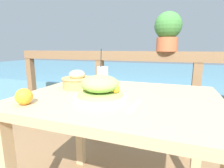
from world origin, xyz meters
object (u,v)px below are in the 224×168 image
(drink_glass, at_px, (103,77))
(potted_plant, at_px, (168,30))
(bread_basket, at_px, (77,81))
(salad_plate, at_px, (100,89))

(drink_glass, bearing_deg, potted_plant, 60.83)
(drink_glass, xyz_separation_m, bread_basket, (-0.14, -0.07, -0.02))
(salad_plate, distance_m, drink_glass, 0.28)
(salad_plate, relative_size, drink_glass, 1.07)
(potted_plant, bearing_deg, bread_basket, -124.97)
(bread_basket, height_order, potted_plant, potted_plant)
(drink_glass, height_order, potted_plant, potted_plant)
(salad_plate, xyz_separation_m, potted_plant, (0.25, 0.88, 0.35))
(salad_plate, bearing_deg, bread_basket, 142.14)
(salad_plate, bearing_deg, drink_glass, 110.26)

